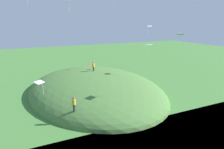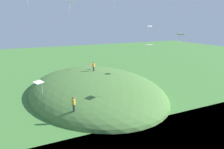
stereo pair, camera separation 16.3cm
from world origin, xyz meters
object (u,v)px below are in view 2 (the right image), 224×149
at_px(kite_8, 150,27).
at_px(mooring_post, 134,119).
at_px(kite_14, 70,3).
at_px(kite_2, 180,34).
at_px(person_near_shore, 93,65).
at_px(kite_13, 181,35).
at_px(kite_0, 149,45).
at_px(kite_12, 39,83).
at_px(person_on_hilltop, 74,102).

relative_size(kite_8, mooring_post, 1.09).
height_order(kite_8, kite_14, kite_14).
xyz_separation_m(kite_2, mooring_post, (-11.66, 17.29, -9.10)).
bearing_deg(person_near_shore, kite_13, -62.91).
xyz_separation_m(kite_2, kite_13, (-11.45, 10.64, 0.88)).
xyz_separation_m(kite_0, kite_2, (2.46, -8.93, 1.42)).
height_order(kite_8, kite_12, kite_8).
height_order(person_on_hilltop, kite_13, kite_13).
bearing_deg(kite_12, kite_14, -23.47).
distance_m(person_near_shore, kite_2, 18.03).
distance_m(kite_14, mooring_post, 21.45).
distance_m(kite_2, kite_14, 21.49).
height_order(kite_2, kite_8, kite_8).
xyz_separation_m(person_near_shore, kite_8, (-2.42, -10.15, 6.74)).
height_order(person_on_hilltop, mooring_post, person_on_hilltop).
relative_size(person_near_shore, kite_14, 0.87).
relative_size(kite_0, kite_8, 1.24).
height_order(kite_2, kite_13, kite_13).
bearing_deg(kite_2, mooring_post, 123.99).
bearing_deg(kite_2, person_on_hilltop, 109.47).
xyz_separation_m(kite_2, kite_8, (0.47, 6.87, 1.51)).
xyz_separation_m(kite_2, kite_12, (-13.98, 28.17, -2.45)).
bearing_deg(kite_13, kite_12, 98.20).
height_order(kite_0, kite_13, kite_13).
xyz_separation_m(person_near_shore, kite_13, (-14.34, -6.38, 6.11)).
bearing_deg(kite_8, person_on_hilltop, 117.63).
relative_size(kite_8, kite_13, 1.23).
height_order(kite_0, kite_14, kite_14).
bearing_deg(kite_12, mooring_post, -77.97).
relative_size(kite_0, kite_12, 1.61).
height_order(person_on_hilltop, kite_8, kite_8).
height_order(kite_13, mooring_post, kite_13).
bearing_deg(kite_14, kite_0, -118.57).
bearing_deg(kite_8, kite_0, 144.87).
xyz_separation_m(kite_0, kite_8, (2.93, -2.06, 2.93)).
height_order(person_near_shore, mooring_post, person_near_shore).
height_order(person_on_hilltop, kite_14, kite_14).
relative_size(kite_0, mooring_post, 1.35).
xyz_separation_m(kite_2, kite_14, (3.81, 20.45, 5.42)).
bearing_deg(kite_0, kite_8, -35.13).
bearing_deg(person_near_shore, kite_14, 168.05).
bearing_deg(kite_0, person_near_shore, 56.52).
xyz_separation_m(person_near_shore, kite_2, (-2.89, -17.01, 5.24)).
relative_size(person_on_hilltop, kite_13, 1.51).
distance_m(kite_8, kite_12, 26.04).
relative_size(kite_12, kite_14, 0.60).
relative_size(kite_0, kite_13, 1.52).
bearing_deg(kite_2, kite_12, 116.39).
bearing_deg(kite_0, mooring_post, 137.71).
xyz_separation_m(kite_8, kite_13, (-11.92, 3.77, -0.63)).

